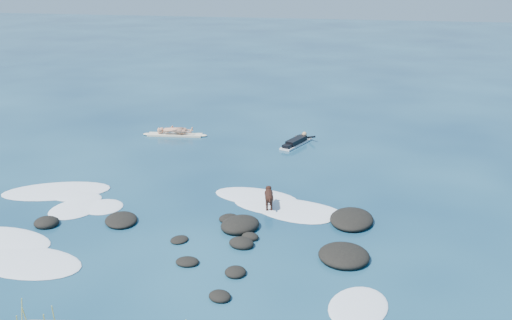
# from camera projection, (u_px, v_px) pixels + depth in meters

# --- Properties ---
(ground) EXTENTS (160.00, 160.00, 0.00)m
(ground) POSITION_uv_depth(u_px,v_px,m) (203.00, 221.00, 18.92)
(ground) COLOR #0A2642
(ground) RESTS_ON ground
(reef_rocks) EXTENTS (11.09, 6.73, 0.46)m
(reef_rocks) POSITION_uv_depth(u_px,v_px,m) (262.00, 233.00, 17.87)
(reef_rocks) COLOR black
(reef_rocks) RESTS_ON ground
(breaking_foam) EXTENTS (14.66, 8.61, 0.12)m
(breaking_foam) POSITION_uv_depth(u_px,v_px,m) (152.00, 215.00, 19.36)
(breaking_foam) COLOR white
(breaking_foam) RESTS_ON ground
(standing_surfer_rig) EXTENTS (3.27, 0.94, 1.86)m
(standing_surfer_rig) POSITION_uv_depth(u_px,v_px,m) (174.00, 122.00, 28.32)
(standing_surfer_rig) COLOR #F6E6C4
(standing_surfer_rig) RESTS_ON ground
(paddling_surfer_rig) EXTENTS (1.47, 2.53, 0.44)m
(paddling_surfer_rig) POSITION_uv_depth(u_px,v_px,m) (297.00, 142.00, 27.05)
(paddling_surfer_rig) COLOR silver
(paddling_surfer_rig) RESTS_ON ground
(dog) EXTENTS (0.48, 1.15, 0.74)m
(dog) POSITION_uv_depth(u_px,v_px,m) (269.00, 196.00, 19.75)
(dog) COLOR black
(dog) RESTS_ON ground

